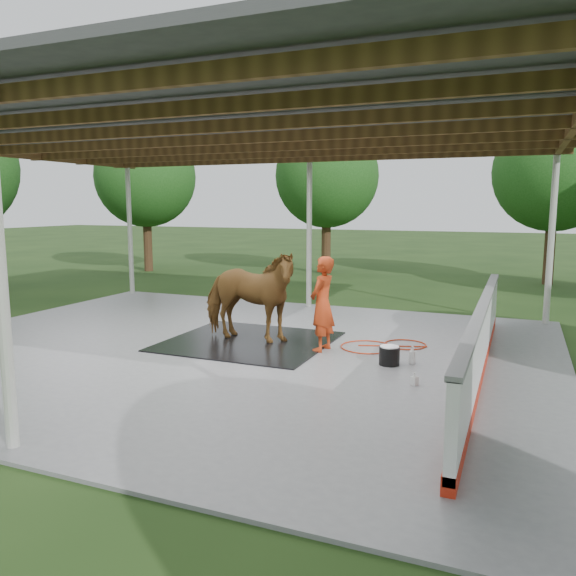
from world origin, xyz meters
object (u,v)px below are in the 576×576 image
at_px(dasher_board, 481,342).
at_px(horse, 248,296).
at_px(wash_bucket, 389,355).
at_px(handler, 322,304).

height_order(dasher_board, horse, horse).
bearing_deg(wash_bucket, dasher_board, -3.37).
bearing_deg(handler, horse, -85.60).
bearing_deg(dasher_board, handler, 169.28).
height_order(handler, wash_bucket, handler).
height_order(dasher_board, wash_bucket, dasher_board).
bearing_deg(dasher_board, wash_bucket, 176.63).
xyz_separation_m(dasher_board, handler, (-2.79, 0.53, 0.33)).
bearing_deg(handler, dasher_board, 86.12).
xyz_separation_m(horse, handler, (1.54, -0.07, -0.04)).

